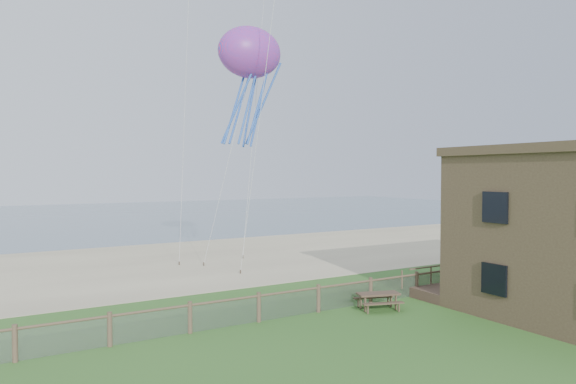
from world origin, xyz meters
The scene contains 7 objects.
ground centered at (0.00, 0.00, 0.00)m, with size 160.00×160.00×0.00m, color #2F6121.
sand_beach centered at (0.00, 22.00, 0.00)m, with size 72.00×20.00×0.02m, color tan.
ocean centered at (0.00, 66.00, 0.00)m, with size 160.00×68.00×0.02m, color slate.
chainlink_fence centered at (0.00, 6.00, 0.55)m, with size 36.20×0.20×1.25m, color brown, non-canonical shape.
motel_deck centered at (13.00, 5.00, 0.25)m, with size 15.00×2.00×0.50m, color brown.
picnic_table centered at (2.62, 5.00, 0.40)m, with size 1.91×1.45×0.81m, color brown, non-canonical shape.
octopus_kite centered at (1.82, 16.51, 11.84)m, with size 3.87×2.73×7.96m, color #F7276C, non-canonical shape.
Camera 1 is at (-12.75, -12.88, 6.18)m, focal length 32.00 mm.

